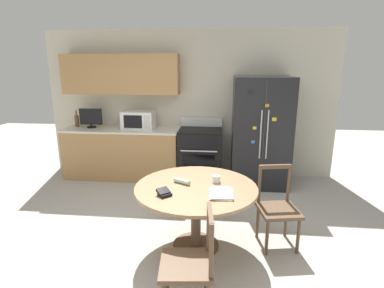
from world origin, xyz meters
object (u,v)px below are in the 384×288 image
Objects in this scene: dining_chair_right at (278,209)px; candle_glass at (216,179)px; oven_range at (200,154)px; refrigerator at (261,132)px; counter_bottle at (77,121)px; microwave at (139,120)px; wallet at (164,193)px; countertop_tv at (91,117)px; dining_chair_near at (190,265)px.

candle_glass is at bearing -9.62° from dining_chair_right.
oven_range is at bearing -72.39° from dining_chair_right.
refrigerator is 6.06× the size of counter_bottle.
dining_chair_right is (-0.00, -1.84, -0.48)m from refrigerator.
wallet is at bearing -69.06° from microwave.
counter_bottle is at bearing 142.03° from candle_glass.
candle_glass is 0.65m from wallet.
oven_range is 2.68× the size of countertop_tv.
microwave reaches higher than oven_range.
microwave is at bearing -0.44° from countertop_tv.
oven_range reaches higher than candle_glass.
oven_range is 3.60× the size of counter_bottle.
microwave reaches higher than candle_glass.
oven_range is at bearing -1.74° from countertop_tv.
oven_range is at bearing 99.43° from candle_glass.
microwave is at bearing -2.50° from counter_bottle.
candle_glass is at bearing -110.60° from refrigerator.
candle_glass is (1.42, -1.97, -0.29)m from microwave.
dining_chair_right reaches higher than candle_glass.
microwave is 2.57m from wallet.
wallet is at bearing 8.88° from dining_chair_right.
dining_chair_near is 0.79m from wallet.
counter_bottle is at bearing 32.04° from dining_chair_near.
countertop_tv is 3.05m from candle_glass.
oven_range is at bearing -2.78° from microwave.
countertop_tv reaches higher than candle_glass.
wallet is (-0.19, -2.33, 0.29)m from oven_range.
refrigerator is 4.51× the size of countertop_tv.
microwave is 3.15× the size of wallet.
counter_bottle is 0.33× the size of dining_chair_right.
counter_bottle is at bearing -41.79° from dining_chair_right.
dining_chair_near is (0.14, -2.97, -0.03)m from oven_range.
refrigerator is 1.90m from dining_chair_right.
refrigerator is 2.57m from wallet.
candle_glass is (2.59, -2.02, -0.25)m from counter_bottle.
wallet is (2.08, -2.43, -0.26)m from counter_bottle.
refrigerator is 1.69× the size of oven_range.
oven_range reaches higher than dining_chair_near.
oven_range is (-1.01, 0.07, -0.44)m from refrigerator.
refrigerator is at bearing -2.99° from counter_bottle.
counter_bottle is 3.36× the size of candle_glass.
wallet is at bearing -53.14° from countertop_tv.
dining_chair_right is (2.99, -1.97, -0.65)m from countertop_tv.
dining_chair_near is at bearing -106.82° from refrigerator.
refrigerator is 3.32× the size of microwave.
microwave reaches higher than dining_chair_right.
dining_chair_near is (1.24, -3.03, -0.62)m from microwave.
refrigerator reaches higher than counter_bottle.
dining_chair_near is at bearing 40.31° from dining_chair_right.
refrigerator is at bearing -100.39° from dining_chair_right.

